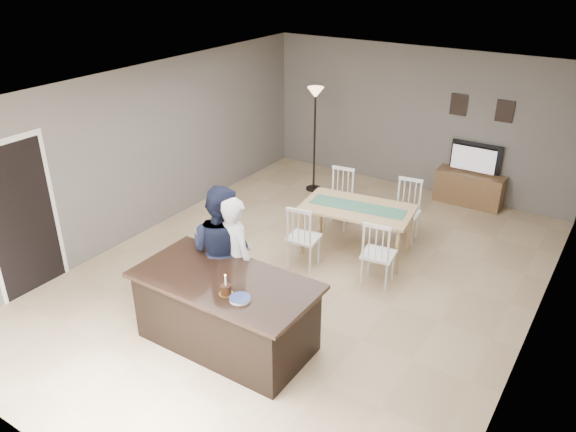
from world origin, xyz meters
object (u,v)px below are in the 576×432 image
Objects in this scene: television at (474,158)px; woman at (236,258)px; floor_lamp at (315,112)px; dining_table at (357,215)px; tv_console at (469,189)px; birthday_cake at (226,289)px; man at (221,250)px; plate_stack at (240,299)px; kitchen_island at (226,311)px.

woman reaches higher than television.
dining_table is at bearing -44.48° from floor_lamp.
birthday_cake reaches higher than tv_console.
woman is 0.95× the size of man.
television is 5.93m from plate_stack.
plate_stack is (0.66, -0.79, 0.09)m from woman.
woman is at bearing -106.21° from tv_console.
television is 0.46× the size of floor_lamp.
tv_console is 1.31× the size of television.
television is 0.55× the size of woman.
dining_table is (0.28, 2.82, 0.19)m from kitchen_island.
birthday_cake reaches higher than kitchen_island.
man reaches higher than television.
birthday_cake reaches higher than plate_stack.
kitchen_island is at bearing 127.54° from man.
plate_stack is at bearing -95.55° from dining_table.
tv_console is 5.33m from man.
man is 4.24m from floor_lamp.
dining_table is at bearing 88.60° from birthday_cake.
kitchen_island is 9.21× the size of plate_stack.
television reaches higher than kitchen_island.
woman is (-0.26, 0.55, 0.37)m from kitchen_island.
man reaches higher than woman.
dining_table is at bearing 84.30° from kitchen_island.
tv_console is 3.15m from floor_lamp.
floor_lamp is (-1.73, 4.82, 0.59)m from birthday_cake.
birthday_cake is 0.20m from plate_stack.
dining_table is at bearing 92.31° from plate_stack.
plate_stack is at bearing 82.31° from television.
woman reaches higher than kitchen_island.
man is 1.05m from birthday_cake.
floor_lamp is at bearing 111.77° from plate_stack.
television is 0.52× the size of man.
kitchen_island is at bearing 132.75° from birthday_cake.
man is at bearing 21.79° from woman.
man is 6.99× the size of birthday_cake.
television is 5.30m from woman.
woman is (-1.46, -5.09, -0.04)m from television.
kitchen_island is 0.71m from woman.
plate_stack is (-0.79, -5.81, 0.62)m from tv_console.
birthday_cake is (0.70, -0.77, 0.09)m from man.
plate_stack is 0.11× the size of dining_table.
kitchen_island is 1.30× the size of woman.
birthday_cake is at bearing 175.94° from plate_stack.
dining_table is (0.07, 3.05, -0.32)m from birthday_cake.
floor_lamp is (-1.81, 1.78, 0.91)m from dining_table.
woman reaches higher than plate_stack.
man is (-0.49, 0.55, 0.42)m from kitchen_island.
man reaches higher than kitchen_island.
man is 1.20m from plate_stack.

